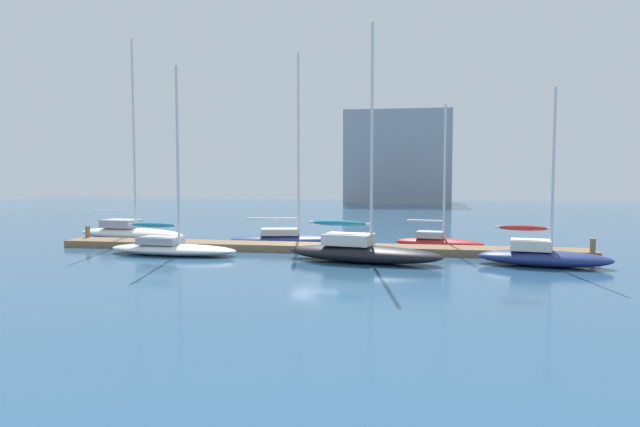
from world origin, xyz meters
TOP-DOWN VIEW (x-y plane):
  - ground_plane at (0.00, 0.00)m, footprint 120.00×120.00m
  - dock_pier at (0.00, 0.00)m, footprint 30.07×2.01m
  - dock_piling_near_end at (-14.64, 0.85)m, footprint 0.28×0.28m
  - dock_piling_far_end at (14.64, -0.85)m, footprint 0.28×0.28m
  - sailboat_0 at (-13.03, 3.18)m, footprint 8.01×3.30m
  - sailboat_1 at (-7.39, -2.76)m, footprint 7.39×2.60m
  - sailboat_2 at (-1.97, 2.75)m, footprint 8.01×3.80m
  - sailboat_3 at (3.07, -3.49)m, footprint 8.24×3.79m
  - sailboat_4 at (7.01, 2.67)m, footprint 5.46×2.73m
  - sailboat_5 at (11.71, -3.19)m, footprint 6.36×3.02m
  - mooring_buoy_red at (2.30, 5.55)m, footprint 0.56×0.56m
  - harbor_building_distant at (2.68, 53.14)m, footprint 14.85×11.89m

SIDE VIEW (x-z plane):
  - ground_plane at x=0.00m, z-range 0.00..0.00m
  - dock_pier at x=0.00m, z-range 0.00..0.40m
  - mooring_buoy_red at x=2.30m, z-range 0.00..0.56m
  - sailboat_4 at x=7.01m, z-range -3.78..4.67m
  - sailboat_1 at x=-7.39m, z-range -4.58..5.53m
  - sailboat_2 at x=-1.97m, z-range -5.38..6.34m
  - sailboat_5 at x=11.71m, z-range -3.68..4.76m
  - dock_piling_near_end at x=-14.64m, z-range 0.00..1.11m
  - dock_piling_far_end at x=14.64m, z-range 0.00..1.11m
  - sailboat_0 at x=-13.03m, z-range -5.94..7.13m
  - sailboat_3 at x=3.07m, z-range -5.25..6.47m
  - harbor_building_distant at x=2.68m, z-range 0.00..13.10m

